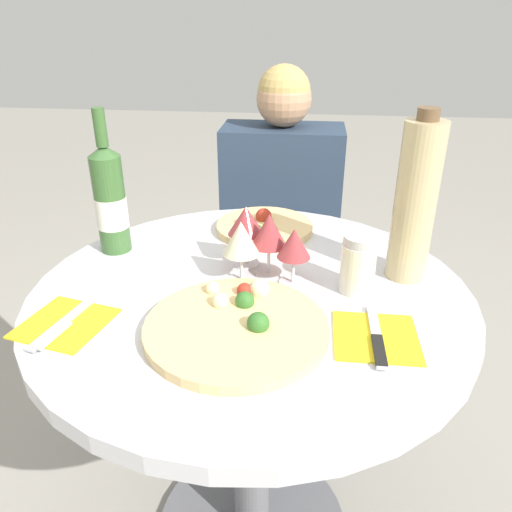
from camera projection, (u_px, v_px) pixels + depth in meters
dining_table at (251, 357)px, 1.14m from camera, size 0.92×0.92×0.78m
chair_behind_diner at (281, 260)px, 1.90m from camera, size 0.41×0.41×0.93m
seated_diner at (279, 264)px, 1.74m from camera, size 0.40×0.43×1.15m
pizza_large at (238, 324)px, 0.91m from camera, size 0.34×0.34×0.05m
pizza_small_far at (265, 227)px, 1.31m from camera, size 0.25×0.25×0.05m
wine_bottle at (110, 200)px, 1.17m from camera, size 0.07×0.07×0.34m
tall_carafe at (415, 202)px, 1.03m from camera, size 0.09×0.09×0.36m
sugar_shaker at (358, 264)px, 1.02m from camera, size 0.07×0.07×0.13m
wine_glass_front_left at (241, 239)px, 1.04m from camera, size 0.08×0.08×0.14m
wine_glass_center at (269, 231)px, 1.07m from camera, size 0.08×0.08×0.14m
wine_glass_back_left at (246, 222)px, 1.11m from camera, size 0.08×0.08×0.14m
wine_glass_front_right at (294, 245)px, 1.03m from camera, size 0.07×0.07×0.13m
place_setting_left at (64, 324)px, 0.93m from camera, size 0.18×0.19×0.01m
place_setting_right at (376, 338)px, 0.89m from camera, size 0.15×0.19×0.01m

